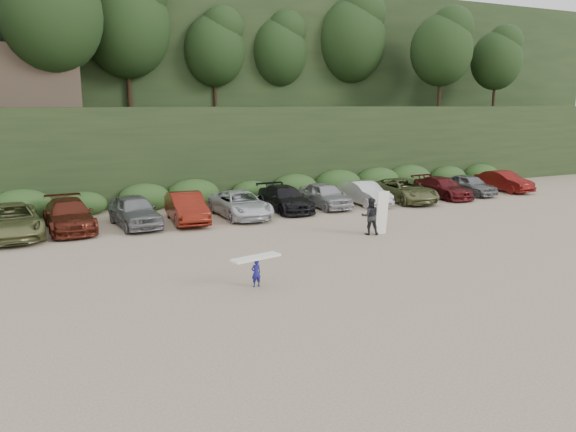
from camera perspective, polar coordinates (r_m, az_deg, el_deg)
ground at (r=23.47m, az=6.33°, el=-4.12°), size 120.00×120.00×0.00m
hillside_backdrop at (r=56.57m, az=-13.97°, el=16.08°), size 90.00×41.50×28.00m
parked_cars at (r=31.72m, az=-4.75°, el=1.35°), size 40.06×6.01×1.63m
child_surfer at (r=19.41m, az=-3.28°, el=-5.12°), size 1.87×0.87×1.08m
adult_surfer at (r=27.33m, az=8.45°, el=0.01°), size 1.36×0.98×2.13m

